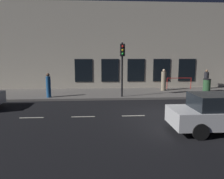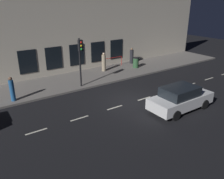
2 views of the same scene
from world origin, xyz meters
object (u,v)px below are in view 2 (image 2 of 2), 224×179
Objects in this scene: parked_car_0 at (180,98)px; trash_bin at (136,63)px; traffic_light at (80,53)px; pedestrian_0 at (132,56)px; pedestrian_2 at (104,63)px; pedestrian_1 at (12,90)px.

parked_car_0 is 4.24× the size of trash_bin.
traffic_light is 2.28× the size of pedestrian_0.
traffic_light reaches higher than pedestrian_2.
pedestrian_1 is at bearing 87.85° from traffic_light.
traffic_light is 2.22× the size of pedestrian_1.
pedestrian_0 is (10.34, -4.42, 0.12)m from parked_car_0.
trash_bin is at bearing 158.38° from pedestrian_0.
parked_car_0 is 2.64× the size of pedestrian_0.
pedestrian_0 reaches higher than trash_bin.
pedestrian_0 is at bearing 157.12° from parked_car_0.
pedestrian_0 is 0.93× the size of pedestrian_2.
parked_car_0 is (-7.03, -3.38, -2.03)m from traffic_light.
pedestrian_2 is 1.72× the size of trash_bin.
pedestrian_1 is (0.19, 5.18, -1.86)m from traffic_light.
pedestrian_2 is at bearing 177.92° from parked_car_0.
pedestrian_2 reaches higher than parked_car_0.
parked_car_0 is 2.57× the size of pedestrian_1.
traffic_light is 4.95m from pedestrian_2.
pedestrian_0 is at bearing -24.48° from trash_bin.
trash_bin is (-0.85, -3.31, -0.30)m from pedestrian_2.
pedestrian_2 is at bearing -55.35° from traffic_light.
traffic_light is 2.13× the size of pedestrian_2.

